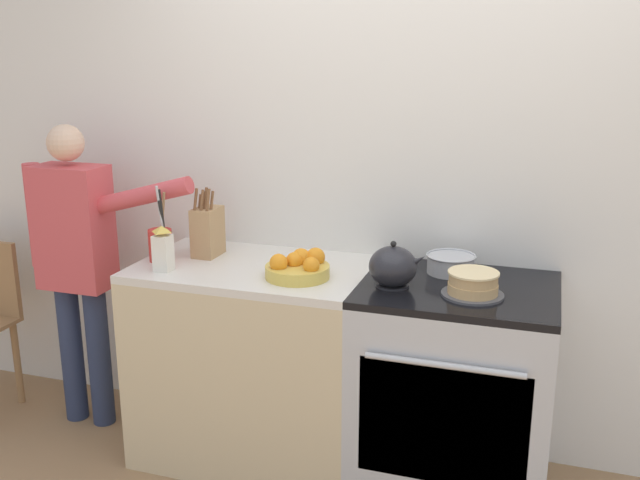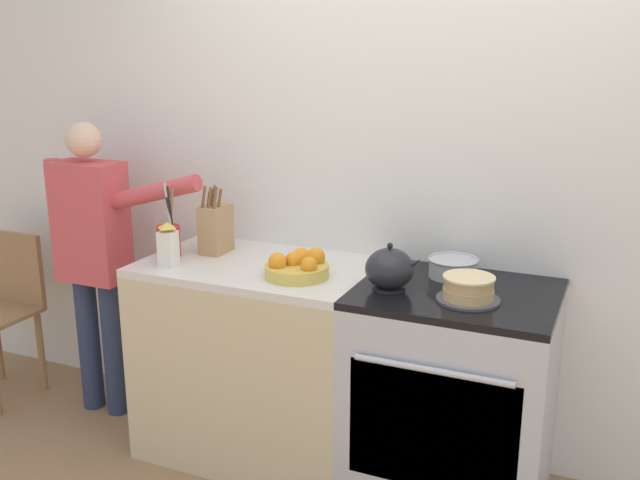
{
  "view_description": "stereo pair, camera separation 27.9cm",
  "coord_description": "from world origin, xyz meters",
  "px_view_note": "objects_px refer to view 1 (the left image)",
  "views": [
    {
      "loc": [
        0.56,
        -2.41,
        1.84
      ],
      "look_at": [
        -0.32,
        0.29,
        1.06
      ],
      "focal_mm": 40.0,
      "sensor_mm": 36.0,
      "label": 1
    },
    {
      "loc": [
        0.82,
        -2.31,
        1.84
      ],
      "look_at": [
        -0.32,
        0.29,
        1.06
      ],
      "focal_mm": 40.0,
      "sensor_mm": 36.0,
      "label": 2
    }
  ],
  "objects_px": {
    "mixing_bowl": "(451,264)",
    "milk_carton": "(163,249)",
    "tea_kettle": "(393,267)",
    "utensil_crock": "(161,243)",
    "fruit_bowl": "(299,267)",
    "stove_range": "(453,390)",
    "layer_cake": "(473,284)",
    "person_baker": "(77,253)",
    "knife_block": "(208,231)"
  },
  "relations": [
    {
      "from": "stove_range",
      "to": "knife_block",
      "type": "height_order",
      "value": "knife_block"
    },
    {
      "from": "tea_kettle",
      "to": "mixing_bowl",
      "type": "xyz_separation_m",
      "value": [
        0.2,
        0.24,
        -0.04
      ]
    },
    {
      "from": "utensil_crock",
      "to": "layer_cake",
      "type": "bearing_deg",
      "value": -1.49
    },
    {
      "from": "stove_range",
      "to": "fruit_bowl",
      "type": "relative_size",
      "value": 3.41
    },
    {
      "from": "stove_range",
      "to": "tea_kettle",
      "type": "bearing_deg",
      "value": -161.78
    },
    {
      "from": "mixing_bowl",
      "to": "milk_carton",
      "type": "bearing_deg",
      "value": -163.55
    },
    {
      "from": "mixing_bowl",
      "to": "tea_kettle",
      "type": "bearing_deg",
      "value": -128.7
    },
    {
      "from": "stove_range",
      "to": "layer_cake",
      "type": "distance_m",
      "value": 0.52
    },
    {
      "from": "knife_block",
      "to": "fruit_bowl",
      "type": "height_order",
      "value": "knife_block"
    },
    {
      "from": "knife_block",
      "to": "utensil_crock",
      "type": "height_order",
      "value": "utensil_crock"
    },
    {
      "from": "tea_kettle",
      "to": "knife_block",
      "type": "bearing_deg",
      "value": 169.59
    },
    {
      "from": "mixing_bowl",
      "to": "knife_block",
      "type": "xyz_separation_m",
      "value": [
        -1.09,
        -0.08,
        0.07
      ]
    },
    {
      "from": "layer_cake",
      "to": "fruit_bowl",
      "type": "xyz_separation_m",
      "value": [
        -0.71,
        0.0,
        -0.0
      ]
    },
    {
      "from": "tea_kettle",
      "to": "utensil_crock",
      "type": "xyz_separation_m",
      "value": [
        -1.06,
        0.02,
        0.0
      ]
    },
    {
      "from": "layer_cake",
      "to": "mixing_bowl",
      "type": "bearing_deg",
      "value": 115.04
    },
    {
      "from": "tea_kettle",
      "to": "person_baker",
      "type": "height_order",
      "value": "person_baker"
    },
    {
      "from": "utensil_crock",
      "to": "fruit_bowl",
      "type": "distance_m",
      "value": 0.66
    },
    {
      "from": "stove_range",
      "to": "knife_block",
      "type": "distance_m",
      "value": 1.29
    },
    {
      "from": "person_baker",
      "to": "utensil_crock",
      "type": "bearing_deg",
      "value": 5.19
    },
    {
      "from": "tea_kettle",
      "to": "mixing_bowl",
      "type": "height_order",
      "value": "tea_kettle"
    },
    {
      "from": "mixing_bowl",
      "to": "person_baker",
      "type": "bearing_deg",
      "value": -174.99
    },
    {
      "from": "stove_range",
      "to": "utensil_crock",
      "type": "bearing_deg",
      "value": -177.28
    },
    {
      "from": "fruit_bowl",
      "to": "milk_carton",
      "type": "xyz_separation_m",
      "value": [
        -0.58,
        -0.09,
        0.05
      ]
    },
    {
      "from": "stove_range",
      "to": "fruit_bowl",
      "type": "height_order",
      "value": "fruit_bowl"
    },
    {
      "from": "stove_range",
      "to": "layer_cake",
      "type": "height_order",
      "value": "layer_cake"
    },
    {
      "from": "layer_cake",
      "to": "milk_carton",
      "type": "bearing_deg",
      "value": -176.17
    },
    {
      "from": "utensil_crock",
      "to": "person_baker",
      "type": "xyz_separation_m",
      "value": [
        -0.5,
        0.07,
        -0.11
      ]
    },
    {
      "from": "layer_cake",
      "to": "tea_kettle",
      "type": "height_order",
      "value": "tea_kettle"
    },
    {
      "from": "tea_kettle",
      "to": "utensil_crock",
      "type": "height_order",
      "value": "utensil_crock"
    },
    {
      "from": "knife_block",
      "to": "milk_carton",
      "type": "distance_m",
      "value": 0.28
    },
    {
      "from": "layer_cake",
      "to": "mixing_bowl",
      "type": "height_order",
      "value": "layer_cake"
    },
    {
      "from": "layer_cake",
      "to": "utensil_crock",
      "type": "distance_m",
      "value": 1.37
    },
    {
      "from": "layer_cake",
      "to": "tea_kettle",
      "type": "xyz_separation_m",
      "value": [
        -0.32,
        0.01,
        0.04
      ]
    },
    {
      "from": "utensil_crock",
      "to": "fruit_bowl",
      "type": "xyz_separation_m",
      "value": [
        0.66,
        -0.03,
        -0.04
      ]
    },
    {
      "from": "mixing_bowl",
      "to": "milk_carton",
      "type": "relative_size",
      "value": 1.07
    },
    {
      "from": "milk_carton",
      "to": "person_baker",
      "type": "height_order",
      "value": "person_baker"
    },
    {
      "from": "mixing_bowl",
      "to": "milk_carton",
      "type": "distance_m",
      "value": 1.22
    },
    {
      "from": "fruit_bowl",
      "to": "milk_carton",
      "type": "height_order",
      "value": "milk_carton"
    },
    {
      "from": "tea_kettle",
      "to": "utensil_crock",
      "type": "relative_size",
      "value": 0.68
    },
    {
      "from": "knife_block",
      "to": "milk_carton",
      "type": "relative_size",
      "value": 1.62
    },
    {
      "from": "mixing_bowl",
      "to": "knife_block",
      "type": "bearing_deg",
      "value": -175.85
    },
    {
      "from": "tea_kettle",
      "to": "person_baker",
      "type": "relative_size",
      "value": 0.16
    },
    {
      "from": "stove_range",
      "to": "utensil_crock",
      "type": "relative_size",
      "value": 2.65
    },
    {
      "from": "knife_block",
      "to": "milk_carton",
      "type": "bearing_deg",
      "value": -106.08
    },
    {
      "from": "tea_kettle",
      "to": "fruit_bowl",
      "type": "relative_size",
      "value": 0.88
    },
    {
      "from": "fruit_bowl",
      "to": "stove_range",
      "type": "bearing_deg",
      "value": 8.18
    },
    {
      "from": "fruit_bowl",
      "to": "person_baker",
      "type": "height_order",
      "value": "person_baker"
    },
    {
      "from": "utensil_crock",
      "to": "milk_carton",
      "type": "distance_m",
      "value": 0.15
    },
    {
      "from": "layer_cake",
      "to": "mixing_bowl",
      "type": "xyz_separation_m",
      "value": [
        -0.12,
        0.26,
        -0.0
      ]
    },
    {
      "from": "person_baker",
      "to": "tea_kettle",
      "type": "bearing_deg",
      "value": 9.79
    }
  ]
}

